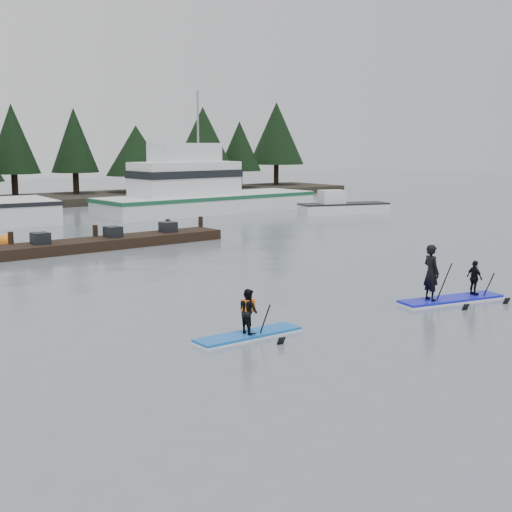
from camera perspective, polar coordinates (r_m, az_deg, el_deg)
ground at (r=19.51m, az=10.72°, el=-5.43°), size 160.00×160.00×0.00m
fishing_boat_medium at (r=49.37m, az=-4.28°, el=4.25°), size 16.04×5.21×9.25m
skiff at (r=48.99m, az=7.03°, el=3.80°), size 6.35×3.65×0.71m
floating_dock at (r=33.08m, az=-13.63°, el=0.85°), size 14.11×2.43×0.47m
buoy_c at (r=48.85m, az=-1.54°, el=3.43°), size 0.52×0.52×0.52m
buoy_b at (r=35.99m, az=-19.38°, el=0.87°), size 0.64×0.64×0.64m
paddleboard_solo at (r=17.89m, az=-0.62°, el=-5.27°), size 2.92×1.00×1.76m
paddleboard_duo at (r=22.49m, az=15.04°, el=-2.14°), size 3.58×1.61×2.34m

